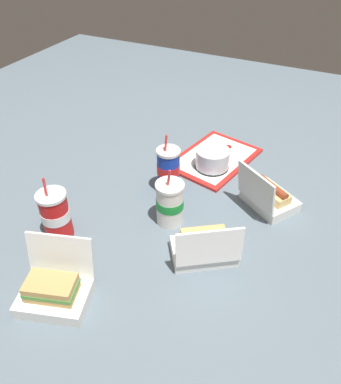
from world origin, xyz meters
TOP-DOWN VIEW (x-y plane):
  - ground_plane at (0.00, 0.00)m, footprint 3.20×3.20m
  - food_tray at (-0.37, 0.01)m, footprint 0.42×0.34m
  - cake_container at (-0.30, 0.02)m, footprint 0.14×0.14m
  - ketchup_cup at (-0.44, 0.04)m, footprint 0.04×0.04m
  - napkin_stack at (-0.42, -0.02)m, footprint 0.13×0.13m
  - plastic_fork at (-0.42, 0.10)m, footprint 0.11×0.05m
  - clamshell_sandwich_corner at (0.15, 0.17)m, footprint 0.22×0.23m
  - clamshell_sandwich_front at (0.47, -0.14)m, footprint 0.21×0.23m
  - clamshell_hotdog_left at (-0.18, 0.28)m, footprint 0.23×0.24m
  - soda_cup_corner at (-0.10, -0.08)m, footprint 0.09×0.09m
  - soda_cup_right at (0.26, -0.30)m, footprint 0.09×0.09m
  - soda_cup_back at (0.05, 0.00)m, footprint 0.10×0.10m

SIDE VIEW (x-z plane):
  - ground_plane at x=0.00m, z-range 0.00..0.00m
  - food_tray at x=-0.37m, z-range 0.00..0.01m
  - napkin_stack at x=-0.42m, z-range 0.01..0.02m
  - plastic_fork at x=-0.42m, z-range 0.01..0.02m
  - ketchup_cup at x=-0.44m, z-range 0.01..0.04m
  - clamshell_hotdog_left at x=-0.18m, z-range -0.05..0.13m
  - clamshell_sandwich_corner at x=0.15m, z-range -0.04..0.12m
  - clamshell_sandwich_front at x=0.47m, z-range -0.04..0.13m
  - cake_container at x=-0.30m, z-range 0.01..0.09m
  - soda_cup_back at x=0.05m, z-range -0.03..0.19m
  - soda_cup_right at x=0.26m, z-range -0.03..0.20m
  - soda_cup_corner at x=-0.10m, z-range -0.03..0.21m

